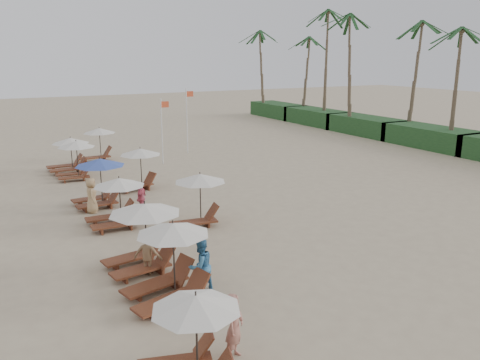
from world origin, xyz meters
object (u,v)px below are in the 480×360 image
lounger_station_4 (97,182)px  inland_station_2 (97,142)px  inland_station_1 (138,165)px  beachgoer_mid_a (201,266)px  lounger_station_0 (189,339)px  beachgoer_mid_b (148,253)px  lounger_station_3 (115,203)px  lounger_station_1 (165,267)px  lounger_station_5 (74,160)px  beachgoer_far_a (141,198)px  flag_pole_near (162,128)px  inland_station_0 (197,195)px  lounger_station_6 (67,156)px  beachgoer_near (235,326)px  beachgoer_far_b (92,195)px  lounger_station_2 (139,237)px

lounger_station_4 → inland_station_2: lounger_station_4 is taller
inland_station_1 → beachgoer_mid_a: 12.83m
lounger_station_0 → beachgoer_mid_b: bearing=80.7°
lounger_station_3 → inland_station_1: (2.68, 5.34, 0.34)m
lounger_station_1 → inland_station_2: bearing=82.5°
lounger_station_3 → lounger_station_5: size_ratio=1.07×
beachgoer_far_a → lounger_station_0: bearing=27.4°
lounger_station_0 → flag_pole_near: 23.24m
lounger_station_1 → inland_station_0: (3.52, 5.68, 0.28)m
lounger_station_0 → inland_station_1: (3.92, 16.49, 0.28)m
lounger_station_4 → beachgoer_far_a: lounger_station_4 is taller
inland_station_2 → lounger_station_6: bearing=-133.4°
lounger_station_0 → inland_station_2: bearing=81.7°
inland_station_1 → lounger_station_5: bearing=123.3°
inland_station_1 → beachgoer_near: (-2.60, -16.17, -0.51)m
inland_station_0 → beachgoer_mid_b: (-3.42, -3.67, -0.59)m
lounger_station_5 → flag_pole_near: size_ratio=0.55×
beachgoer_mid_a → inland_station_1: bearing=-113.1°
lounger_station_3 → lounger_station_0: bearing=-96.4°
lounger_station_3 → beachgoer_near: lounger_station_3 is taller
lounger_station_0 → inland_station_1: inland_station_1 is taller
lounger_station_6 → inland_station_2: 3.56m
beachgoer_near → lounger_station_5: bearing=49.9°
lounger_station_1 → lounger_station_0: bearing=-102.6°
lounger_station_1 → lounger_station_6: lounger_station_1 is taller
flag_pole_near → inland_station_0: bearing=-103.3°
beachgoer_far_b → inland_station_2: bearing=-2.2°
inland_station_2 → beachgoer_mid_a: inland_station_2 is taller
lounger_station_1 → beachgoer_near: lounger_station_1 is taller
lounger_station_0 → beachgoer_mid_a: bearing=62.6°
lounger_station_1 → inland_station_1: (3.06, 12.62, 0.29)m
lounger_station_0 → lounger_station_1: lounger_station_1 is taller
lounger_station_3 → flag_pole_near: size_ratio=0.59×
lounger_station_6 → flag_pole_near: 6.27m
lounger_station_3 → beachgoer_far_a: bearing=37.7°
flag_pole_near → beachgoer_near: bearing=-105.5°
lounger_station_4 → beachgoer_mid_a: (0.74, -10.64, -0.33)m
lounger_station_4 → beachgoer_mid_a: lounger_station_4 is taller
lounger_station_0 → inland_station_0: size_ratio=0.86×
lounger_station_0 → inland_station_0: 10.51m
lounger_station_6 → beachgoer_mid_b: lounger_station_6 is taller
lounger_station_0 → beachgoer_near: lounger_station_0 is taller
lounger_station_4 → beachgoer_far_b: 1.10m
lounger_station_2 → inland_station_0: 4.76m
inland_station_1 → inland_station_2: 8.81m
lounger_station_6 → flag_pole_near: flag_pole_near is taller
lounger_station_5 → beachgoer_near: (0.03, -20.18, -0.34)m
flag_pole_near → lounger_station_4: bearing=-128.8°
inland_station_2 → beachgoer_far_a: 13.01m
beachgoer_mid_a → beachgoer_far_a: size_ratio=1.18×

